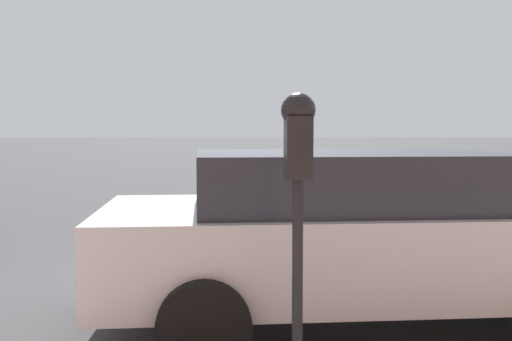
% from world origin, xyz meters
% --- Properties ---
extents(ground_plane, '(220.00, 220.00, 0.00)m').
position_xyz_m(ground_plane, '(0.00, 0.00, 0.00)').
color(ground_plane, '#424244').
extents(parking_meter, '(0.21, 0.19, 1.67)m').
position_xyz_m(parking_meter, '(-2.52, 0.10, 1.43)').
color(parking_meter, black).
rests_on(parking_meter, sidewalk).
extents(car_silver, '(2.24, 4.42, 1.44)m').
position_xyz_m(car_silver, '(-0.86, -0.62, 0.77)').
color(car_silver, '#B7BABF').
rests_on(car_silver, ground_plane).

